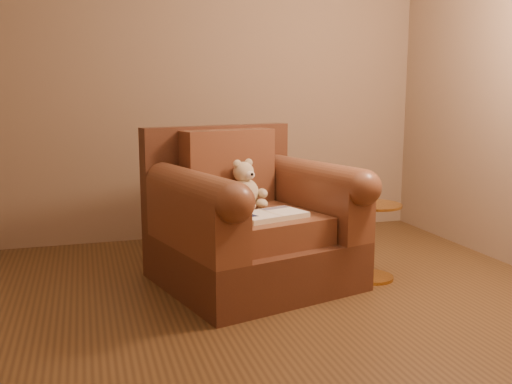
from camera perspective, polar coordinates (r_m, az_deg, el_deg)
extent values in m
plane|color=#52371C|center=(3.16, 1.30, -12.97)|extent=(4.00, 4.00, 0.00)
cube|color=#8B7056|center=(4.85, -6.17, 11.31)|extent=(4.00, 0.02, 2.70)
cube|color=#4F2B1A|center=(3.73, -0.25, -6.78)|extent=(1.35, 1.31, 0.31)
cube|color=#4F2B1A|center=(4.03, -3.81, 1.75)|extent=(1.10, 0.40, 0.69)
cube|color=brown|center=(3.63, 0.21, -3.37)|extent=(0.83, 0.92, 0.17)
cube|color=brown|center=(3.89, -2.81, 2.55)|extent=(0.67, 0.34, 0.50)
cube|color=brown|center=(3.39, -6.18, -2.71)|extent=(0.46, 0.97, 0.36)
cube|color=brown|center=(3.86, 5.83, -1.17)|extent=(0.46, 0.97, 0.36)
cylinder|color=brown|center=(3.36, -6.23, 0.26)|extent=(0.46, 0.97, 0.22)
cylinder|color=brown|center=(3.83, 5.87, 1.45)|extent=(0.46, 0.97, 0.22)
ellipsoid|color=beige|center=(3.78, -1.13, -0.11)|extent=(0.19, 0.17, 0.20)
sphere|color=beige|center=(3.77, -1.25, 2.00)|extent=(0.14, 0.14, 0.14)
ellipsoid|color=beige|center=(3.74, -1.89, 2.82)|extent=(0.06, 0.03, 0.06)
ellipsoid|color=beige|center=(3.80, -0.75, 2.94)|extent=(0.06, 0.03, 0.06)
ellipsoid|color=beige|center=(3.72, -0.61, 1.71)|extent=(0.07, 0.04, 0.06)
sphere|color=black|center=(3.70, -0.39, 1.78)|extent=(0.02, 0.02, 0.02)
ellipsoid|color=beige|center=(3.67, -1.41, -0.43)|extent=(0.06, 0.12, 0.06)
ellipsoid|color=beige|center=(3.78, 0.65, -0.12)|extent=(0.06, 0.12, 0.06)
ellipsoid|color=beige|center=(3.67, -0.61, -1.35)|extent=(0.08, 0.12, 0.06)
ellipsoid|color=beige|center=(3.74, 0.59, -1.16)|extent=(0.08, 0.12, 0.06)
cube|color=beige|center=(3.46, 1.46, -2.35)|extent=(0.48, 0.37, 0.03)
cube|color=white|center=(3.40, 0.03, -2.30)|extent=(0.27, 0.30, 0.00)
cube|color=white|center=(3.52, 2.84, -1.88)|extent=(0.27, 0.30, 0.00)
cube|color=beige|center=(3.46, 1.46, -2.07)|extent=(0.08, 0.24, 0.00)
cube|color=#0F1638|center=(3.37, -0.63, -2.36)|extent=(0.09, 0.11, 0.00)
cube|color=slate|center=(3.59, 1.97, -1.61)|extent=(0.20, 0.11, 0.00)
cylinder|color=#C28835|center=(3.93, 11.45, -8.34)|extent=(0.29, 0.29, 0.02)
cylinder|color=#C28835|center=(3.86, 11.58, -4.89)|extent=(0.03, 0.03, 0.47)
cylinder|color=#C28835|center=(3.81, 11.71, -1.29)|extent=(0.36, 0.36, 0.02)
cylinder|color=#C28835|center=(3.81, 11.70, -1.46)|extent=(0.03, 0.03, 0.02)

